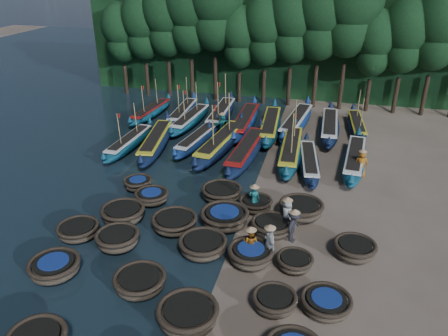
% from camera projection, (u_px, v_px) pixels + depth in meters
% --- Properties ---
extents(ground, '(120.00, 120.00, 0.00)m').
position_uv_depth(ground, '(242.00, 218.00, 22.84)').
color(ground, '#7F6D5D').
rests_on(ground, ground).
extents(foliage_wall, '(40.00, 3.00, 10.00)m').
position_uv_depth(foliage_wall, '(294.00, 43.00, 41.20)').
color(foliage_wall, black).
rests_on(foliage_wall, ground).
extents(coracle_5, '(2.56, 2.56, 0.74)m').
position_uv_depth(coracle_5, '(54.00, 267.00, 18.53)').
color(coracle_5, '#4B3F2F').
rests_on(coracle_5, ground).
extents(coracle_6, '(2.19, 2.19, 0.72)m').
position_uv_depth(coracle_6, '(140.00, 281.00, 17.72)').
color(coracle_6, '#4B3F2F').
rests_on(coracle_6, ground).
extents(coracle_7, '(2.68, 2.68, 0.83)m').
position_uv_depth(coracle_7, '(188.00, 315.00, 15.98)').
color(coracle_7, '#4B3F2F').
rests_on(coracle_7, ground).
extents(coracle_8, '(1.77, 1.77, 0.71)m').
position_uv_depth(coracle_8, '(274.00, 301.00, 16.71)').
color(coracle_8, '#4B3F2F').
rests_on(coracle_8, ground).
extents(coracle_9, '(2.45, 2.45, 0.66)m').
position_uv_depth(coracle_9, '(326.00, 303.00, 16.65)').
color(coracle_9, '#4B3F2F').
rests_on(coracle_9, ground).
extents(coracle_10, '(2.05, 2.05, 0.68)m').
position_uv_depth(coracle_10, '(78.00, 230.00, 21.11)').
color(coracle_10, '#4B3F2F').
rests_on(coracle_10, ground).
extents(coracle_11, '(2.38, 2.38, 0.80)m').
position_uv_depth(coracle_11, '(118.00, 239.00, 20.32)').
color(coracle_11, '#4B3F2F').
rests_on(coracle_11, ground).
extents(coracle_12, '(2.59, 2.59, 0.80)m').
position_uv_depth(coracle_12, '(203.00, 245.00, 19.87)').
color(coracle_12, '#4B3F2F').
rests_on(coracle_12, ground).
extents(coracle_13, '(2.09, 2.09, 0.83)m').
position_uv_depth(coracle_13, '(251.00, 254.00, 19.23)').
color(coracle_13, '#4B3F2F').
rests_on(coracle_13, ground).
extents(coracle_14, '(1.68, 1.68, 0.65)m').
position_uv_depth(coracle_14, '(295.00, 262.00, 18.93)').
color(coracle_14, '#4B3F2F').
rests_on(coracle_14, ground).
extents(coracle_15, '(2.51, 2.51, 0.80)m').
position_uv_depth(coracle_15, '(123.00, 213.00, 22.36)').
color(coracle_15, '#4B3F2F').
rests_on(coracle_15, ground).
extents(coracle_16, '(2.46, 2.46, 0.76)m').
position_uv_depth(coracle_16, '(175.00, 222.00, 21.64)').
color(coracle_16, '#4B3F2F').
rests_on(coracle_16, ground).
extents(coracle_17, '(2.55, 2.55, 0.85)m').
position_uv_depth(coracle_17, '(225.00, 217.00, 21.95)').
color(coracle_17, '#4B3F2F').
rests_on(coracle_17, ground).
extents(coracle_18, '(2.05, 2.05, 0.76)m').
position_uv_depth(coracle_18, '(272.00, 226.00, 21.33)').
color(coracle_18, '#4B3F2F').
rests_on(coracle_18, ground).
extents(coracle_19, '(1.95, 1.95, 0.77)m').
position_uv_depth(coracle_19, '(355.00, 249.00, 19.65)').
color(coracle_19, '#4B3F2F').
rests_on(coracle_19, ground).
extents(coracle_20, '(1.99, 1.99, 0.67)m').
position_uv_depth(coracle_20, '(138.00, 183.00, 25.48)').
color(coracle_20, '#4B3F2F').
rests_on(coracle_20, ground).
extents(coracle_21, '(1.91, 1.91, 0.69)m').
position_uv_depth(coracle_21, '(152.00, 196.00, 24.06)').
color(coracle_21, '#4B3F2F').
rests_on(coracle_21, ground).
extents(coracle_22, '(2.29, 2.29, 0.77)m').
position_uv_depth(coracle_22, '(222.00, 192.00, 24.38)').
color(coracle_22, '#4B3F2F').
rests_on(coracle_22, ground).
extents(coracle_23, '(2.06, 2.06, 0.68)m').
position_uv_depth(coracle_23, '(256.00, 204.00, 23.36)').
color(coracle_23, '#4B3F2F').
rests_on(coracle_23, ground).
extents(coracle_24, '(2.79, 2.79, 0.84)m').
position_uv_depth(coracle_24, '(301.00, 209.00, 22.72)').
color(coracle_24, '#4B3F2F').
rests_on(coracle_24, ground).
extents(long_boat_1, '(1.57, 7.27, 3.09)m').
position_uv_depth(long_boat_1, '(129.00, 142.00, 30.88)').
color(long_boat_1, '#10495C').
rests_on(long_boat_1, ground).
extents(long_boat_2, '(2.82, 8.54, 1.52)m').
position_uv_depth(long_boat_2, '(156.00, 141.00, 30.81)').
color(long_boat_2, '#0F163A').
rests_on(long_boat_2, ground).
extents(long_boat_3, '(2.32, 7.38, 1.31)m').
position_uv_depth(long_boat_3, '(198.00, 139.00, 31.39)').
color(long_boat_3, navy).
rests_on(long_boat_3, ground).
extents(long_boat_4, '(2.70, 9.15, 3.91)m').
position_uv_depth(long_boat_4, '(221.00, 143.00, 30.38)').
color(long_boat_4, '#0F163A').
rests_on(long_boat_4, ground).
extents(long_boat_5, '(2.07, 8.83, 1.56)m').
position_uv_depth(long_boat_5, '(246.00, 151.00, 29.25)').
color(long_boat_5, '#0F163A').
rests_on(long_boat_5, ground).
extents(long_boat_6, '(1.86, 8.90, 3.78)m').
position_uv_depth(long_boat_6, '(291.00, 150.00, 29.31)').
color(long_boat_6, '#10495C').
rests_on(long_boat_6, ground).
extents(long_boat_7, '(2.16, 7.21, 1.28)m').
position_uv_depth(long_boat_7, '(309.00, 162.00, 27.85)').
color(long_boat_7, '#0F163A').
rests_on(long_boat_7, ground).
extents(long_boat_8, '(2.08, 8.21, 1.45)m').
position_uv_depth(long_boat_8, '(355.00, 159.00, 28.15)').
color(long_boat_8, '#10495C').
rests_on(long_boat_8, ground).
extents(long_boat_9, '(1.89, 7.25, 3.09)m').
position_uv_depth(long_boat_9, '(151.00, 112.00, 37.03)').
color(long_boat_9, '#10495C').
rests_on(long_boat_9, ground).
extents(long_boat_10, '(1.73, 7.77, 3.30)m').
position_uv_depth(long_boat_10, '(183.00, 113.00, 36.69)').
color(long_boat_10, navy).
rests_on(long_boat_10, ground).
extents(long_boat_11, '(1.94, 7.79, 3.32)m').
position_uv_depth(long_boat_11, '(191.00, 119.00, 35.17)').
color(long_boat_11, '#10495C').
rests_on(long_boat_11, ground).
extents(long_boat_12, '(1.78, 8.66, 3.68)m').
position_uv_depth(long_boat_12, '(221.00, 114.00, 36.22)').
color(long_boat_12, '#0F163A').
rests_on(long_boat_12, ground).
extents(long_boat_13, '(1.67, 9.02, 1.59)m').
position_uv_depth(long_boat_13, '(245.00, 122.00, 34.43)').
color(long_boat_13, navy).
rests_on(long_boat_13, ground).
extents(long_boat_14, '(2.15, 8.91, 1.57)m').
position_uv_depth(long_boat_14, '(270.00, 126.00, 33.61)').
color(long_boat_14, '#10495C').
rests_on(long_boat_14, ground).
extents(long_boat_15, '(2.72, 9.07, 1.61)m').
position_uv_depth(long_boat_15, '(296.00, 122.00, 34.36)').
color(long_boat_15, navy).
rests_on(long_boat_15, ground).
extents(long_boat_16, '(1.62, 8.67, 1.52)m').
position_uv_depth(long_boat_16, '(329.00, 127.00, 33.43)').
color(long_boat_16, '#0F163A').
rests_on(long_boat_16, ground).
extents(long_boat_17, '(1.81, 7.23, 3.08)m').
position_uv_depth(long_boat_17, '(357.00, 125.00, 33.99)').
color(long_boat_17, '#0F163A').
rests_on(long_boat_17, ground).
extents(fisherman_0, '(0.89, 1.00, 1.91)m').
position_uv_depth(fisherman_0, '(287.00, 213.00, 21.51)').
color(fisherman_0, beige).
rests_on(fisherman_0, ground).
extents(fisherman_1, '(0.59, 0.52, 1.80)m').
position_uv_depth(fisherman_1, '(254.00, 197.00, 22.93)').
color(fisherman_1, '#196A6A').
rests_on(fisherman_1, ground).
extents(fisherman_2, '(0.82, 0.69, 1.71)m').
position_uv_depth(fisherman_2, '(251.00, 242.00, 19.52)').
color(fisherman_2, '#AF6417').
rests_on(fisherman_2, ground).
extents(fisherman_3, '(0.86, 1.20, 1.87)m').
position_uv_depth(fisherman_3, '(294.00, 226.00, 20.58)').
color(fisherman_3, black).
rests_on(fisherman_3, ground).
extents(fisherman_4, '(0.87, 1.14, 2.00)m').
position_uv_depth(fisherman_4, '(269.00, 243.00, 19.20)').
color(fisherman_4, beige).
rests_on(fisherman_4, ground).
extents(fisherman_5, '(1.28, 1.62, 1.92)m').
position_uv_depth(fisherman_5, '(222.00, 124.00, 33.13)').
color(fisherman_5, '#196A6A').
rests_on(fisherman_5, ground).
extents(fisherman_6, '(0.95, 0.71, 1.98)m').
position_uv_depth(fisherman_6, '(361.00, 163.00, 26.71)').
color(fisherman_6, '#AF6417').
rests_on(fisherman_6, ground).
extents(tree_0, '(3.68, 3.68, 8.68)m').
position_uv_depth(tree_0, '(121.00, 32.00, 41.22)').
color(tree_0, black).
rests_on(tree_0, ground).
extents(tree_1, '(4.09, 4.09, 9.65)m').
position_uv_depth(tree_1, '(143.00, 25.00, 40.42)').
color(tree_1, black).
rests_on(tree_1, ground).
extents(tree_2, '(4.51, 4.51, 10.63)m').
position_uv_depth(tree_2, '(166.00, 18.00, 39.62)').
color(tree_2, black).
rests_on(tree_2, ground).
extents(tree_3, '(4.92, 4.92, 11.60)m').
position_uv_depth(tree_3, '(190.00, 11.00, 38.83)').
color(tree_3, black).
rests_on(tree_3, ground).
extents(tree_4, '(5.34, 5.34, 12.58)m').
position_uv_depth(tree_4, '(215.00, 4.00, 38.03)').
color(tree_4, black).
rests_on(tree_4, ground).
extents(tree_5, '(3.68, 3.68, 8.68)m').
position_uv_depth(tree_5, '(240.00, 37.00, 38.70)').
color(tree_5, black).
rests_on(tree_5, ground).
extents(tree_6, '(4.09, 4.09, 9.65)m').
position_uv_depth(tree_6, '(266.00, 30.00, 37.91)').
color(tree_6, black).
rests_on(tree_6, ground).
extents(tree_7, '(4.51, 4.51, 10.63)m').
position_uv_depth(tree_7, '(293.00, 22.00, 37.11)').
color(tree_7, black).
rests_on(tree_7, ground).
extents(tree_8, '(4.92, 4.92, 11.60)m').
position_uv_depth(tree_8, '(321.00, 15.00, 36.31)').
color(tree_8, black).
rests_on(tree_8, ground).
extents(tree_9, '(5.34, 5.34, 12.58)m').
position_uv_depth(tree_9, '(351.00, 7.00, 35.52)').
color(tree_9, black).
rests_on(tree_9, ground).
extents(tree_10, '(3.68, 3.68, 8.68)m').
position_uv_depth(tree_10, '(375.00, 42.00, 36.19)').
color(tree_10, black).
rests_on(tree_10, ground).
extents(tree_11, '(4.09, 4.09, 9.65)m').
position_uv_depth(tree_11, '(406.00, 35.00, 35.39)').
color(tree_11, black).
rests_on(tree_11, ground).
extents(tree_12, '(4.51, 4.51, 10.63)m').
position_uv_depth(tree_12, '(438.00, 27.00, 34.60)').
color(tree_12, black).
rests_on(tree_12, ground).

